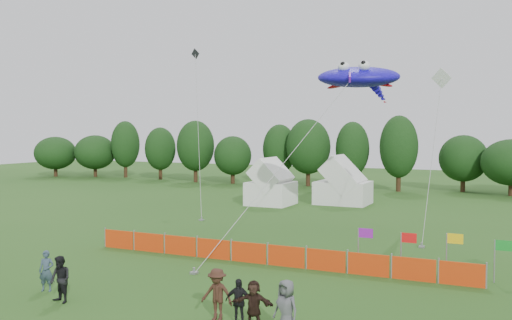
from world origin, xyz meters
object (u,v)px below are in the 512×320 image
at_px(barrier_fence, 267,254).
at_px(spectator_c, 217,294).
at_px(stingray_kite, 361,78).
at_px(spectator_a, 46,271).
at_px(spectator_f, 254,304).
at_px(spectator_b, 60,280).
at_px(tent_left, 271,186).
at_px(spectator_e, 286,309).
at_px(spectator_d, 238,302).
at_px(tent_right, 343,185).

distance_m(barrier_fence, spectator_c, 8.38).
distance_m(spectator_c, stingray_kite, 20.69).
xyz_separation_m(spectator_a, spectator_f, (9.46, -0.24, -0.05)).
height_order(spectator_a, spectator_b, spectator_b).
height_order(spectator_b, spectator_c, spectator_c).
bearing_deg(spectator_f, barrier_fence, 105.68).
bearing_deg(spectator_b, tent_left, 110.80).
height_order(spectator_b, spectator_e, spectator_e).
bearing_deg(spectator_e, spectator_a, -164.67).
distance_m(spectator_a, spectator_e, 10.88).
xyz_separation_m(barrier_fence, spectator_f, (3.20, -8.25, 0.28)).
relative_size(spectator_d, spectator_e, 0.83).
distance_m(spectator_c, spectator_d, 0.86).
relative_size(spectator_e, stingray_kite, 0.09).
relative_size(tent_left, spectator_e, 1.99).
relative_size(tent_right, spectator_d, 2.98).
distance_m(tent_right, barrier_fence, 24.02).
bearing_deg(spectator_c, spectator_a, 176.34).
bearing_deg(spectator_b, tent_right, 100.28).
relative_size(barrier_fence, spectator_a, 11.94).
height_order(tent_right, spectator_c, tent_right).
bearing_deg(spectator_e, stingray_kite, 117.71).
height_order(tent_right, stingray_kite, stingray_kite).
relative_size(spectator_b, spectator_c, 0.99).
bearing_deg(barrier_fence, spectator_d, -72.33).
xyz_separation_m(spectator_a, spectator_c, (8.03, -0.17, 0.07)).
bearing_deg(tent_right, tent_left, -150.04).
xyz_separation_m(spectator_b, spectator_d, (7.22, 0.72, -0.11)).
relative_size(spectator_e, spectator_f, 1.20).
bearing_deg(spectator_d, tent_left, 103.25).
bearing_deg(spectator_b, spectator_e, 13.76).
xyz_separation_m(tent_left, spectator_b, (4.20, -29.52, -0.78)).
distance_m(tent_left, spectator_b, 29.83).
distance_m(barrier_fence, spectator_f, 8.85).
xyz_separation_m(tent_right, spectator_a, (-3.06, -31.79, -0.82)).
relative_size(barrier_fence, spectator_e, 10.57).
xyz_separation_m(tent_left, spectator_d, (11.41, -28.80, -0.89)).
bearing_deg(spectator_e, tent_left, 133.97).
bearing_deg(spectator_f, spectator_c, 171.75).
bearing_deg(spectator_e, barrier_fence, 137.05).
bearing_deg(barrier_fence, spectator_f, -68.80).
distance_m(tent_left, stingray_kite, 16.76).
bearing_deg(spectator_b, spectator_c, 19.71).
relative_size(spectator_a, spectator_f, 1.06).
relative_size(barrier_fence, spectator_f, 12.69).
height_order(spectator_a, stingray_kite, stingray_kite).
distance_m(tent_left, spectator_f, 31.21).
xyz_separation_m(spectator_b, spectator_e, (9.19, 0.17, 0.05)).
bearing_deg(tent_left, spectator_c, -69.83).
bearing_deg(spectator_e, spectator_d, -176.24).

